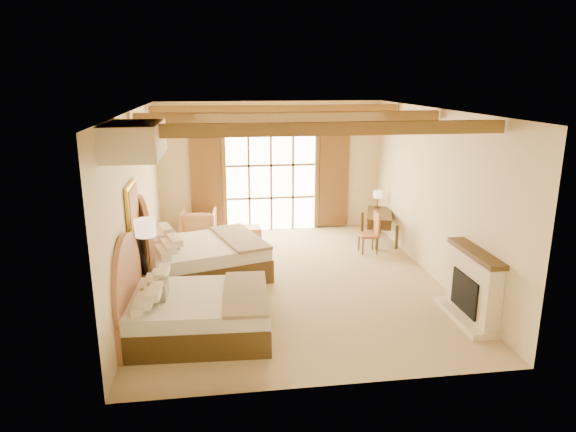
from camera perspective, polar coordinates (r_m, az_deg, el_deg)
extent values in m
plane|color=tan|center=(9.88, 0.35, -7.15)|extent=(7.00, 7.00, 0.00)
plane|color=beige|center=(12.79, -1.93, 5.48)|extent=(5.50, 0.00, 5.50)
plane|color=beige|center=(9.40, -16.46, 1.30)|extent=(0.00, 7.00, 7.00)
plane|color=beige|center=(10.15, 15.92, 2.34)|extent=(0.00, 7.00, 7.00)
plane|color=#AF7235|center=(9.16, 0.38, 11.71)|extent=(7.00, 7.00, 0.00)
cube|color=white|center=(12.82, -1.90, 3.90)|extent=(2.20, 0.02, 2.50)
cube|color=brown|center=(12.72, -9.08, 3.63)|extent=(0.75, 0.06, 2.40)
cube|color=brown|center=(13.05, 5.13, 4.06)|extent=(0.75, 0.06, 2.40)
cube|color=beige|center=(8.69, 19.91, -7.42)|extent=(0.25, 1.30, 1.10)
cube|color=black|center=(8.69, 19.44, -8.07)|extent=(0.18, 0.80, 0.60)
cube|color=beige|center=(8.85, 19.09, -10.47)|extent=(0.45, 1.40, 0.10)
cube|color=#4B3616|center=(8.49, 20.19, -3.86)|extent=(0.30, 1.40, 0.08)
cube|color=gold|center=(8.64, -16.95, 1.09)|extent=(0.05, 0.95, 0.75)
cube|color=#E4AE54|center=(8.63, -16.75, 1.10)|extent=(0.02, 0.82, 0.62)
cube|color=#F9E6C3|center=(7.17, -16.68, 8.11)|extent=(0.70, 1.40, 0.45)
cube|color=#4B3616|center=(7.96, -9.91, -11.52)|extent=(2.19, 1.70, 0.41)
cube|color=silver|center=(7.83, -10.02, -9.44)|extent=(2.14, 1.67, 0.23)
cube|color=#95805D|center=(7.78, -4.72, -8.41)|extent=(0.72, 1.66, 0.05)
cube|color=gray|center=(7.77, -13.74, -7.93)|extent=(0.15, 0.44, 0.25)
cube|color=#4B3616|center=(10.09, -9.50, -5.53)|extent=(2.68, 2.32, 0.44)
cube|color=silver|center=(9.98, -9.59, -3.67)|extent=(2.63, 2.27, 0.24)
cube|color=#95805D|center=(9.94, -5.15, -2.78)|extent=(1.17, 1.88, 0.06)
cube|color=gray|center=(9.93, -12.70, -2.38)|extent=(0.26, 0.49, 0.27)
cube|color=#4B3616|center=(8.68, -15.21, -8.80)|extent=(0.51, 0.51, 0.60)
cylinder|color=#3A2A18|center=(8.98, -14.95, -9.98)|extent=(0.22, 0.22, 0.03)
cylinder|color=#3A2A18|center=(8.72, -15.25, -5.93)|extent=(0.04, 0.04, 1.34)
cylinder|color=#FFDDB6|center=(8.49, -15.59, -1.26)|extent=(0.33, 0.33, 0.28)
imported|color=tan|center=(12.33, -9.88, -0.98)|extent=(0.85, 0.87, 0.74)
cube|color=#A56C45|center=(12.12, -4.23, -2.03)|extent=(0.51, 0.51, 0.36)
cube|color=#4B3616|center=(12.16, 10.13, 0.25)|extent=(0.92, 1.39, 0.05)
cube|color=#4B3616|center=(12.19, 10.10, -0.29)|extent=(0.89, 1.35, 0.20)
cube|color=brown|center=(11.41, 8.91, -2.11)|extent=(0.41, 0.41, 0.05)
cube|color=brown|center=(11.39, 9.82, -0.79)|extent=(0.05, 0.40, 0.49)
cylinder|color=#3A2A18|center=(12.63, 9.87, 0.97)|extent=(0.12, 0.12, 0.02)
cylinder|color=#3A2A18|center=(12.59, 9.90, 1.61)|extent=(0.02, 0.02, 0.29)
cylinder|color=#FFDDB6|center=(12.55, 9.94, 2.39)|extent=(0.21, 0.21, 0.17)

